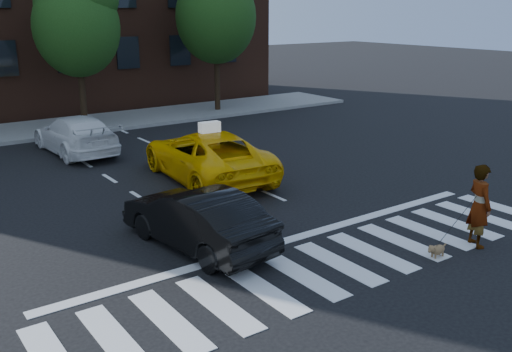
# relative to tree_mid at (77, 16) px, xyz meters

# --- Properties ---
(ground) EXTENTS (120.00, 120.00, 0.00)m
(ground) POSITION_rel_tree_mid_xyz_m (-0.53, -17.00, -4.85)
(ground) COLOR black
(ground) RESTS_ON ground
(crosswalk) EXTENTS (13.00, 2.40, 0.01)m
(crosswalk) POSITION_rel_tree_mid_xyz_m (-0.53, -17.00, -4.85)
(crosswalk) COLOR silver
(crosswalk) RESTS_ON ground
(stop_line) EXTENTS (12.00, 0.30, 0.01)m
(stop_line) POSITION_rel_tree_mid_xyz_m (-0.53, -15.40, -4.85)
(stop_line) COLOR silver
(stop_line) RESTS_ON ground
(sidewalk_far) EXTENTS (30.00, 4.00, 0.15)m
(sidewalk_far) POSITION_rel_tree_mid_xyz_m (-0.53, 0.50, -4.78)
(sidewalk_far) COLOR slate
(sidewalk_far) RESTS_ON ground
(tree_mid) EXTENTS (3.69, 3.69, 7.10)m
(tree_mid) POSITION_rel_tree_mid_xyz_m (0.00, 0.00, 0.00)
(tree_mid) COLOR black
(tree_mid) RESTS_ON ground
(tree_right) EXTENTS (4.00, 4.00, 7.70)m
(tree_right) POSITION_rel_tree_mid_xyz_m (7.00, -0.00, 0.41)
(tree_right) COLOR black
(tree_right) RESTS_ON ground
(taxi) EXTENTS (3.03, 5.74, 1.54)m
(taxi) POSITION_rel_tree_mid_xyz_m (0.40, -10.00, -4.08)
(taxi) COLOR #F6B705
(taxi) RESTS_ON ground
(black_sedan) EXTENTS (1.96, 4.28, 1.36)m
(black_sedan) POSITION_rel_tree_mid_xyz_m (-2.53, -14.50, -4.17)
(black_sedan) COLOR black
(black_sedan) RESTS_ON ground
(white_suv) EXTENTS (2.11, 4.86, 1.39)m
(white_suv) POSITION_rel_tree_mid_xyz_m (-1.86, -4.28, -4.16)
(white_suv) COLOR white
(white_suv) RESTS_ON ground
(woman) EXTENTS (0.69, 0.82, 1.91)m
(woman) POSITION_rel_tree_mid_xyz_m (2.67, -18.10, -3.89)
(woman) COLOR #999999
(woman) RESTS_ON ground
(dog) EXTENTS (0.54, 0.23, 0.31)m
(dog) POSITION_rel_tree_mid_xyz_m (1.40, -18.01, -4.67)
(dog) COLOR #96664C
(dog) RESTS_ON ground
(taxi_sign) EXTENTS (0.67, 0.34, 0.32)m
(taxi_sign) POSITION_rel_tree_mid_xyz_m (0.40, -10.20, -3.15)
(taxi_sign) COLOR white
(taxi_sign) RESTS_ON taxi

